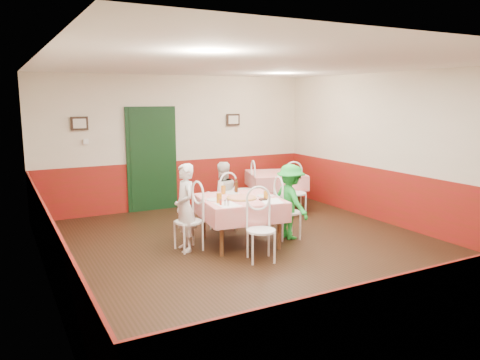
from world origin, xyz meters
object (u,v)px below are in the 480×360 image
chair_second_a (245,190)px  chair_near (261,231)px  glass_a (219,198)px  glass_c (223,190)px  main_table (240,221)px  diner_right (290,202)px  diner_far (222,196)px  chair_left (189,222)px  pizza (241,198)px  diner_left (185,208)px  chair_far (223,206)px  chair_second_b (296,193)px  chair_right (288,212)px  beer_bottle (236,186)px  second_table (276,191)px  glass_b (266,195)px  wallet (263,199)px

chair_second_a → chair_near: bearing=-6.9°
glass_a → glass_c: 0.70m
main_table → glass_c: glass_c is taller
diner_right → diner_far: bearing=35.4°
diner_right → chair_left: bearing=80.4°
pizza → glass_a: 0.46m
pizza → diner_left: (-0.88, 0.18, -0.10)m
glass_a → diner_left: size_ratio=0.11×
chair_far → glass_c: 0.61m
chair_left → chair_second_b: (2.70, 1.02, 0.00)m
chair_left → diner_right: 1.76m
chair_left → chair_right: same height
chair_second_a → glass_a: glass_a is taller
chair_far → diner_right: size_ratio=0.72×
beer_bottle → diner_far: 0.58m
chair_second_a → chair_second_b: size_ratio=1.00×
second_table → chair_right: size_ratio=1.24×
chair_near → diner_right: diner_right is taller
diner_left → diner_far: diner_left is taller
chair_left → second_table: bearing=117.7°
glass_b → glass_c: bearing=122.0°
diner_far → diner_left: bearing=44.4°
pizza → wallet: pizza is taller
glass_a → chair_right: bearing=3.6°
glass_c → diner_far: (0.21, 0.48, -0.22)m
chair_far → wallet: chair_far is taller
chair_far → chair_second_b: size_ratio=1.00×
main_table → chair_far: (0.11, 0.84, 0.08)m
chair_far → wallet: (0.13, -1.16, 0.32)m
chair_second_b → diner_far: size_ratio=0.73×
chair_right → diner_left: bearing=91.8°
chair_second_a → glass_c: bearing=-22.2°
chair_second_a → glass_c: size_ratio=6.56×
chair_second_b → wallet: bearing=-121.1°
chair_far → chair_second_a: 1.44m
pizza → chair_left: bearing=168.0°
chair_left → chair_far: size_ratio=1.00×
chair_right → diner_right: bearing=-88.2°
chair_left → glass_c: chair_left is taller
chair_near → glass_a: glass_a is taller
second_table → diner_right: (-0.97, -1.99, 0.25)m
glass_b → diner_far: diner_far is taller
chair_right → wallet: size_ratio=8.18×
chair_near → diner_right: (1.00, 0.73, 0.18)m
main_table → chair_second_b: size_ratio=1.36×
diner_left → diner_far: bearing=132.6°
chair_left → beer_bottle: 1.09m
chair_left → chair_far: same height
second_table → glass_c: 2.48m
glass_c → diner_right: (0.99, -0.52, -0.20)m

